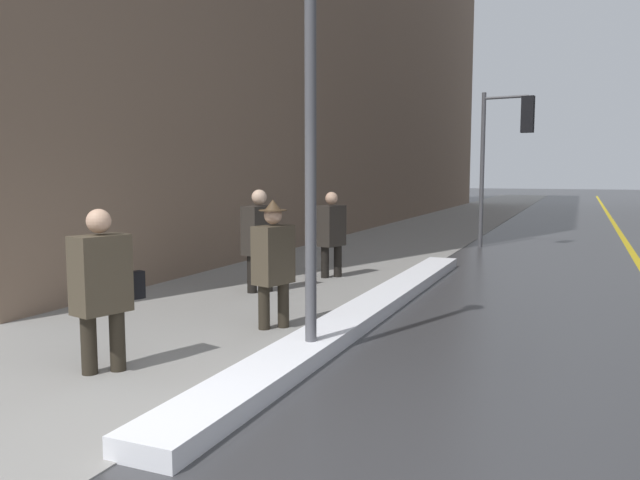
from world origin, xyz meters
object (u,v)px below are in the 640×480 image
at_px(pedestrian_in_glasses, 260,236).
at_px(pedestrian_nearside, 331,230).
at_px(lamp_post, 310,96).
at_px(pedestrian_trailing, 273,259).
at_px(traffic_light_near, 509,135).
at_px(pedestrian_with_shoulder_bag, 102,283).

xyz_separation_m(pedestrian_in_glasses, pedestrian_nearside, (0.53, 1.80, -0.04)).
distance_m(lamp_post, pedestrian_nearside, 5.35).
relative_size(lamp_post, pedestrian_trailing, 2.78).
bearing_deg(lamp_post, pedestrian_nearside, 109.23).
relative_size(lamp_post, traffic_light_near, 1.12).
xyz_separation_m(lamp_post, pedestrian_with_shoulder_bag, (-1.63, -1.26, -1.83)).
relative_size(lamp_post, pedestrian_with_shoulder_bag, 2.81).
relative_size(pedestrian_with_shoulder_bag, pedestrian_trailing, 0.99).
xyz_separation_m(lamp_post, pedestrian_in_glasses, (-2.19, 2.95, -1.79)).
bearing_deg(pedestrian_with_shoulder_bag, pedestrian_nearside, -164.02).
distance_m(pedestrian_with_shoulder_bag, pedestrian_nearside, 6.01).
xyz_separation_m(pedestrian_trailing, pedestrian_in_glasses, (-1.29, 2.04, 0.05)).
bearing_deg(pedestrian_with_shoulder_bag, lamp_post, 143.50).
distance_m(traffic_light_near, pedestrian_in_glasses, 8.55).
bearing_deg(lamp_post, pedestrian_with_shoulder_bag, -142.23).
bearing_deg(traffic_light_near, pedestrian_trailing, -93.42).
xyz_separation_m(lamp_post, traffic_light_near, (0.83, 10.71, 0.17)).
height_order(pedestrian_with_shoulder_bag, pedestrian_in_glasses, pedestrian_in_glasses).
distance_m(lamp_post, pedestrian_with_shoulder_bag, 2.76).
bearing_deg(pedestrian_nearside, pedestrian_in_glasses, -0.77).
height_order(pedestrian_trailing, pedestrian_nearside, pedestrian_trailing).
distance_m(traffic_light_near, pedestrian_nearside, 6.76).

